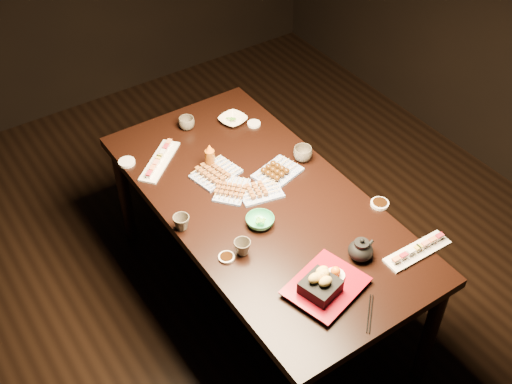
% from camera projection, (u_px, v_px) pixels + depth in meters
% --- Properties ---
extents(ground, '(5.00, 5.00, 0.00)m').
position_uv_depth(ground, '(270.00, 317.00, 3.51)').
color(ground, black).
rests_on(ground, ground).
extents(dining_table, '(1.19, 1.92, 0.75)m').
position_uv_depth(dining_table, '(261.00, 253.00, 3.36)').
color(dining_table, black).
rests_on(dining_table, ground).
extents(sushi_platter_near, '(0.33, 0.10, 0.04)m').
position_uv_depth(sushi_platter_near, '(418.00, 249.00, 2.84)').
color(sushi_platter_near, white).
rests_on(sushi_platter_near, dining_table).
extents(sushi_platter_far, '(0.32, 0.29, 0.04)m').
position_uv_depth(sushi_platter_far, '(159.00, 159.00, 3.31)').
color(sushi_platter_far, white).
rests_on(sushi_platter_far, dining_table).
extents(yakitori_plate_center, '(0.24, 0.24, 0.05)m').
position_uv_depth(yakitori_plate_center, '(232.00, 188.00, 3.14)').
color(yakitori_plate_center, '#828EB6').
rests_on(yakitori_plate_center, dining_table).
extents(yakitori_plate_right, '(0.23, 0.19, 0.05)m').
position_uv_depth(yakitori_plate_right, '(260.00, 189.00, 3.13)').
color(yakitori_plate_right, '#828EB6').
rests_on(yakitori_plate_right, dining_table).
extents(yakitori_plate_left, '(0.25, 0.21, 0.06)m').
position_uv_depth(yakitori_plate_left, '(216.00, 171.00, 3.23)').
color(yakitori_plate_left, '#828EB6').
rests_on(yakitori_plate_left, dining_table).
extents(tsukune_plate, '(0.26, 0.22, 0.06)m').
position_uv_depth(tsukune_plate, '(278.00, 170.00, 3.23)').
color(tsukune_plate, '#828EB6').
rests_on(tsukune_plate, dining_table).
extents(edamame_bowl_green, '(0.16, 0.16, 0.04)m').
position_uv_depth(edamame_bowl_green, '(260.00, 221.00, 2.97)').
color(edamame_bowl_green, '#329A60').
rests_on(edamame_bowl_green, dining_table).
extents(edamame_bowl_cream, '(0.17, 0.17, 0.04)m').
position_uv_depth(edamame_bowl_cream, '(233.00, 120.00, 3.56)').
color(edamame_bowl_cream, white).
rests_on(edamame_bowl_cream, dining_table).
extents(tempura_tray, '(0.38, 0.33, 0.12)m').
position_uv_depth(tempura_tray, '(327.00, 280.00, 2.66)').
color(tempura_tray, black).
rests_on(tempura_tray, dining_table).
extents(teacup_near_left, '(0.10, 0.10, 0.07)m').
position_uv_depth(teacup_near_left, '(242.00, 247.00, 2.83)').
color(teacup_near_left, '#4E473B').
rests_on(teacup_near_left, dining_table).
extents(teacup_mid_right, '(0.12, 0.12, 0.08)m').
position_uv_depth(teacup_mid_right, '(303.00, 154.00, 3.31)').
color(teacup_mid_right, '#4E473B').
rests_on(teacup_mid_right, dining_table).
extents(teacup_far_left, '(0.09, 0.09, 0.07)m').
position_uv_depth(teacup_far_left, '(181.00, 223.00, 2.94)').
color(teacup_far_left, '#4E473B').
rests_on(teacup_far_left, dining_table).
extents(teacup_far_right, '(0.10, 0.10, 0.07)m').
position_uv_depth(teacup_far_right, '(187.00, 123.00, 3.51)').
color(teacup_far_right, '#4E473B').
rests_on(teacup_far_right, dining_table).
extents(teapot, '(0.14, 0.14, 0.11)m').
position_uv_depth(teapot, '(361.00, 249.00, 2.80)').
color(teapot, black).
rests_on(teapot, dining_table).
extents(condiment_bottle, '(0.06, 0.06, 0.15)m').
position_uv_depth(condiment_bottle, '(210.00, 157.00, 3.23)').
color(condiment_bottle, brown).
rests_on(condiment_bottle, dining_table).
extents(sauce_dish_west, '(0.08, 0.08, 0.01)m').
position_uv_depth(sauce_dish_west, '(227.00, 257.00, 2.82)').
color(sauce_dish_west, white).
rests_on(sauce_dish_west, dining_table).
extents(sauce_dish_east, '(0.10, 0.10, 0.01)m').
position_uv_depth(sauce_dish_east, '(254.00, 124.00, 3.56)').
color(sauce_dish_east, white).
rests_on(sauce_dish_east, dining_table).
extents(sauce_dish_se, '(0.10, 0.10, 0.02)m').
position_uv_depth(sauce_dish_se, '(380.00, 204.00, 3.08)').
color(sauce_dish_se, white).
rests_on(sauce_dish_se, dining_table).
extents(sauce_dish_nw, '(0.09, 0.09, 0.02)m').
position_uv_depth(sauce_dish_nw, '(127.00, 162.00, 3.31)').
color(sauce_dish_nw, white).
rests_on(sauce_dish_nw, dining_table).
extents(chopsticks_near, '(0.15, 0.15, 0.01)m').
position_uv_depth(chopsticks_near, '(370.00, 313.00, 2.60)').
color(chopsticks_near, black).
rests_on(chopsticks_near, dining_table).
extents(chopsticks_se, '(0.23, 0.06, 0.01)m').
position_uv_depth(chopsticks_se, '(419.00, 255.00, 2.84)').
color(chopsticks_se, black).
rests_on(chopsticks_se, dining_table).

